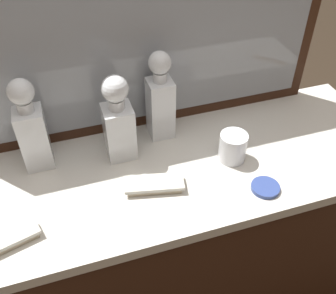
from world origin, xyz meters
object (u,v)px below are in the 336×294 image
Objects in this scene: silver_brush_center at (154,185)px; silver_brush_far_right at (10,240)px; crystal_tumbler_front at (233,148)px; porcelain_dish at (265,188)px; crystal_decanter_right at (33,133)px; crystal_decanter_far_right at (119,125)px; crystal_decanter_left at (160,103)px.

silver_brush_center is 0.39m from silver_brush_far_right.
porcelain_dish is (0.04, -0.14, -0.03)m from crystal_tumbler_front.
silver_brush_far_right is (-0.63, -0.11, -0.03)m from crystal_tumbler_front.
crystal_decanter_right is 0.66m from porcelain_dish.
crystal_decanter_right reaches higher than crystal_decanter_far_right.
crystal_decanter_far_right is at bearing 142.27° from porcelain_dish.
silver_brush_center is at bearing -34.58° from crystal_decanter_right.
crystal_decanter_left reaches higher than crystal_decanter_right.
crystal_tumbler_front is 0.51× the size of silver_brush_center.
crystal_tumbler_front is 0.26m from silver_brush_center.
crystal_tumbler_front is 1.11× the size of porcelain_dish.
silver_brush_center is 1.13× the size of silver_brush_far_right.
silver_brush_center is at bearing 9.83° from silver_brush_far_right.
crystal_decanter_left reaches higher than silver_brush_far_right.
silver_brush_far_right is 1.93× the size of porcelain_dish.
crystal_tumbler_front is 0.58× the size of silver_brush_far_right.
silver_brush_far_right reaches higher than porcelain_dish.
porcelain_dish is at bearing -27.30° from crystal_decanter_right.
crystal_decanter_far_right is 1.77× the size of silver_brush_far_right.
porcelain_dish is (0.58, -0.30, -0.11)m from crystal_decanter_right.
crystal_decanter_left is 3.27× the size of crystal_tumbler_front.
silver_brush_center is (0.29, -0.20, -0.10)m from crystal_decanter_right.
crystal_decanter_far_right reaches higher than crystal_tumbler_front.
porcelain_dish is at bearing -76.19° from crystal_tumbler_front.
crystal_tumbler_front is at bearing 10.03° from silver_brush_center.
crystal_decanter_right is 3.23× the size of crystal_tumbler_front.
crystal_decanter_right reaches higher than silver_brush_far_right.
silver_brush_far_right is at bearing -109.15° from crystal_decanter_right.
crystal_tumbler_front reaches higher than silver_brush_far_right.
silver_brush_far_right is at bearing 177.22° from porcelain_dish.
silver_brush_far_right is at bearing -144.58° from crystal_decanter_far_right.
silver_brush_center is (0.05, -0.17, -0.10)m from crystal_decanter_far_right.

